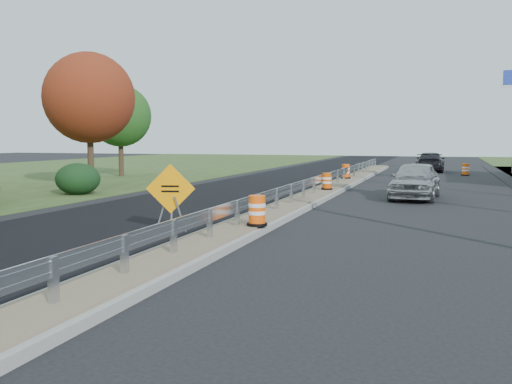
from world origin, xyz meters
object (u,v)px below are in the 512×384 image
(barrel_median_far, at_px, (346,172))
(car_dark_far, at_px, (430,162))
(caution_sign, at_px, (171,215))
(barrel_shoulder_far, at_px, (465,170))
(barrel_median_near, at_px, (257,211))
(barrel_median_mid, at_px, (327,182))
(car_silver, at_px, (415,180))

(barrel_median_far, bearing_deg, car_dark_far, 70.14)
(caution_sign, distance_m, barrel_shoulder_far, 30.28)
(barrel_shoulder_far, distance_m, car_dark_far, 4.72)
(barrel_median_far, bearing_deg, barrel_median_near, -87.90)
(caution_sign, bearing_deg, car_dark_far, 63.47)
(caution_sign, bearing_deg, barrel_median_far, 69.51)
(barrel_median_mid, height_order, barrel_shoulder_far, barrel_median_mid)
(car_silver, relative_size, car_dark_far, 0.92)
(car_dark_far, bearing_deg, barrel_median_far, 70.44)
(car_silver, bearing_deg, barrel_median_near, -105.45)
(car_dark_far, bearing_deg, barrel_shoulder_far, 122.64)
(barrel_median_far, distance_m, barrel_shoulder_far, 11.44)
(barrel_shoulder_far, distance_m, car_silver, 17.59)
(barrel_median_near, bearing_deg, barrel_shoulder_far, 77.24)
(barrel_median_near, bearing_deg, barrel_median_far, 92.10)
(barrel_shoulder_far, bearing_deg, barrel_median_far, -128.82)
(barrel_median_near, distance_m, barrel_median_mid, 11.76)
(barrel_median_mid, bearing_deg, barrel_shoulder_far, 67.92)
(barrel_median_far, bearing_deg, caution_sign, -94.93)
(barrel_median_near, xyz_separation_m, car_dark_far, (3.93, 32.45, 0.13))
(caution_sign, bearing_deg, barrel_shoulder_far, 57.36)
(barrel_shoulder_far, xyz_separation_m, car_dark_far, (-2.52, 3.97, 0.36))
(barrel_median_mid, relative_size, car_dark_far, 0.15)
(barrel_median_near, height_order, car_dark_far, car_dark_far)
(barrel_median_far, height_order, barrel_shoulder_far, barrel_median_far)
(barrel_median_mid, bearing_deg, caution_sign, -99.80)
(barrel_median_mid, distance_m, barrel_median_far, 7.82)
(barrel_median_mid, distance_m, car_dark_far, 21.13)
(barrel_median_near, xyz_separation_m, barrel_shoulder_far, (6.45, 28.47, -0.23))
(caution_sign, height_order, car_silver, caution_sign)
(car_silver, distance_m, car_dark_far, 21.35)
(barrel_median_near, distance_m, car_silver, 11.72)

